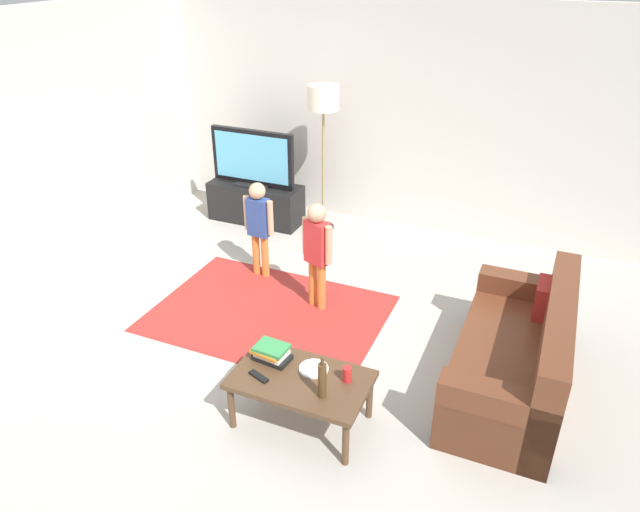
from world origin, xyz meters
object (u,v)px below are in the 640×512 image
Objects in this scene: couch at (520,360)px; bottle at (322,380)px; tv at (253,159)px; child_center at (317,247)px; floor_lamp at (323,106)px; coffee_table at (301,383)px; soda_can at (347,374)px; book_stack at (271,353)px; tv_stand at (256,203)px; tv_remote at (259,376)px; child_near_tv at (259,221)px; plate at (314,369)px.

couch is 5.36× the size of bottle.
child_center is (1.54, -1.54, -0.19)m from tv.
floor_lamp is 3.64m from coffee_table.
couch is at bearing 39.47° from soda_can.
book_stack is 0.61m from soda_can.
tv_stand is 7.06× the size of tv_remote.
child_near_tv is 2.42m from soda_can.
plate is (1.39, -1.73, -0.21)m from child_near_tv.
couch reaches higher than soda_can.
coffee_table is at bearing -70.72° from child_center.
soda_can is at bearing -140.53° from couch.
child_center is (0.66, -1.71, -0.88)m from floor_lamp.
tv is at bearing 121.22° from child_near_tv.
tv is 5.00× the size of plate.
child_center is 1.66m from soda_can.
bottle is at bearing -51.64° from child_near_tv.
tv_remote is (0.91, -3.35, -1.11)m from floor_lamp.
child_center is (1.54, -1.56, 0.42)m from tv_stand.
bottle is (1.56, -1.97, -0.08)m from child_near_tv.
child_near_tv is at bearing 128.36° from bottle.
tv is 1.00× the size of child_center.
tv is 2.19m from child_center.
couch reaches higher than bottle.
soda_can is (1.51, -3.13, -1.06)m from floor_lamp.
tv_stand is 1.48m from child_near_tv.
child_near_tv reaches higher than plate.
tv_stand is 0.60m from tv.
floor_lamp is 1.65m from child_near_tv.
couch is (3.51, -2.03, -0.56)m from tv.
bottle is (-1.22, -1.14, 0.27)m from couch.
tv_stand is 2.23m from child_center.
child_near_tv is 2.23m from plate.
tv_remote is at bearing -159.86° from soda_can.
child_near_tv is 8.86× the size of soda_can.
floor_lamp is (0.87, 0.17, 0.70)m from tv.
tv_remote is 1.42× the size of soda_can.
child_center is 1.80m from bottle.
child_center reaches higher than couch.
tv_stand reaches higher than coffee_table.
bottle is at bearing -54.73° from plate.
bottle is at bearing -54.20° from tv.
book_stack is 1.76× the size of tv_remote.
floor_lamp is 8.09× the size of plate.
tv_remote is (1.79, -3.20, 0.19)m from tv_stand.
floor_lamp is at bearing 83.97° from child_near_tv.
book_stack reaches higher than tv_stand.
coffee_table is 0.33m from book_stack.
tv_stand is 3.67m from tv_remote.
tv_remote is at bearing -60.75° from tv_stand.
tv_remote is (-0.28, -0.12, 0.06)m from coffee_table.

